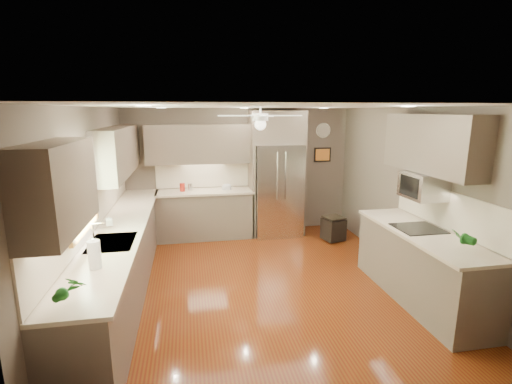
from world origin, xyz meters
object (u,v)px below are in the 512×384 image
object	(u,v)px
potted_plant_left	(70,289)
refrigerator	(277,176)
canister_a	(182,187)
bowl	(227,189)
canister_b	(190,187)
soap_bottle	(110,221)
microwave	(423,186)
paper_towel	(94,255)
stool	(333,229)
potted_plant_right	(463,238)

from	to	relation	value
potted_plant_left	refrigerator	distance (m)	4.94
canister_a	bowl	size ratio (longest dim) A/B	0.82
canister_b	bowl	size ratio (longest dim) A/B	0.68
soap_bottle	microwave	distance (m)	4.16
canister_a	paper_towel	bearing A→B (deg)	-103.06
microwave	paper_towel	xyz separation A→B (m)	(-3.97, -0.70, -0.40)
soap_bottle	stool	distance (m)	4.09
paper_towel	potted_plant_right	bearing A→B (deg)	-3.30
potted_plant_right	refrigerator	world-z (taller)	refrigerator
potted_plant_right	bowl	world-z (taller)	potted_plant_right
canister_b	refrigerator	world-z (taller)	refrigerator
canister_b	potted_plant_left	world-z (taller)	potted_plant_left
bowl	stool	bearing A→B (deg)	-17.54
soap_bottle	refrigerator	bearing A→B (deg)	37.09
paper_towel	soap_bottle	bearing A→B (deg)	94.90
canister_a	stool	world-z (taller)	canister_a
soap_bottle	microwave	world-z (taller)	microwave
microwave	paper_towel	world-z (taller)	microwave
refrigerator	paper_towel	world-z (taller)	refrigerator
canister_b	potted_plant_right	bearing A→B (deg)	-51.93
potted_plant_left	canister_b	bearing A→B (deg)	77.40
microwave	soap_bottle	bearing A→B (deg)	171.32
canister_a	paper_towel	xyz separation A→B (m)	(-0.80, -3.45, 0.06)
potted_plant_left	potted_plant_right	world-z (taller)	potted_plant_left
canister_a	canister_b	bearing A→B (deg)	17.77
refrigerator	stool	world-z (taller)	refrigerator
potted_plant_right	stool	xyz separation A→B (m)	(-0.24, 3.02, -0.85)
potted_plant_left	bowl	xyz separation A→B (m)	(1.65, 4.18, -0.14)
canister_b	paper_towel	distance (m)	3.63
bowl	stool	size ratio (longest dim) A/B	0.43
canister_b	microwave	size ratio (longest dim) A/B	0.24
potted_plant_left	refrigerator	size ratio (longest dim) A/B	0.13
potted_plant_left	bowl	distance (m)	4.49
canister_a	bowl	distance (m)	0.85
soap_bottle	canister_a	bearing A→B (deg)	66.76
bowl	stool	world-z (taller)	bowl
potted_plant_right	paper_towel	xyz separation A→B (m)	(-3.86, 0.22, -0.01)
canister_b	soap_bottle	bearing A→B (deg)	-116.04
microwave	paper_towel	distance (m)	4.05
canister_a	potted_plant_left	size ratio (longest dim) A/B	0.49
potted_plant_right	microwave	size ratio (longest dim) A/B	0.53
soap_bottle	microwave	xyz separation A→B (m)	(4.08, -0.62, 0.45)
potted_plant_left	paper_towel	size ratio (longest dim) A/B	1.07
refrigerator	canister_b	bearing A→B (deg)	176.89
potted_plant_left	refrigerator	bearing A→B (deg)	57.59
potted_plant_right	microwave	bearing A→B (deg)	83.48
refrigerator	paper_towel	bearing A→B (deg)	-127.82
refrigerator	paper_towel	size ratio (longest dim) A/B	8.09
potted_plant_left	bowl	size ratio (longest dim) A/B	1.70
canister_a	bowl	world-z (taller)	canister_a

